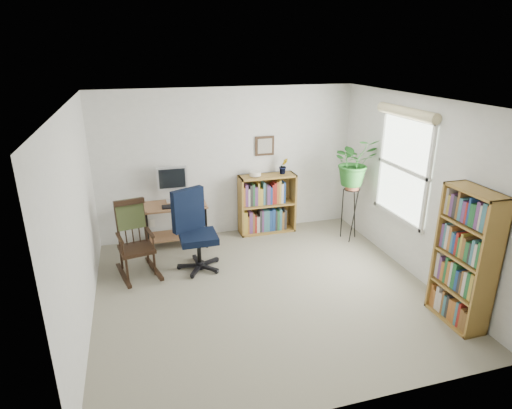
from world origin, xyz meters
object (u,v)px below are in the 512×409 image
object	(u,v)px
desk	(176,225)
office_chair	(198,231)
rocking_chair	(136,239)
low_bookshelf	(267,204)
tall_bookshelf	(465,258)

from	to	relation	value
desk	office_chair	world-z (taller)	office_chair
desk	rocking_chair	xyz separation A→B (m)	(-0.61, -0.80, 0.19)
desk	low_bookshelf	distance (m)	1.55
rocking_chair	low_bookshelf	xyz separation A→B (m)	(2.15, 0.92, -0.03)
desk	low_bookshelf	world-z (taller)	low_bookshelf
rocking_chair	tall_bookshelf	world-z (taller)	tall_bookshelf
office_chair	low_bookshelf	size ratio (longest dim) A/B	1.16
office_chair	rocking_chair	world-z (taller)	office_chair
office_chair	tall_bookshelf	size ratio (longest dim) A/B	0.73
tall_bookshelf	office_chair	bearing A→B (deg)	142.25
desk	low_bookshelf	size ratio (longest dim) A/B	0.96
office_chair	rocking_chair	distance (m)	0.84
rocking_chair	tall_bookshelf	distance (m)	4.06
desk	rocking_chair	world-z (taller)	rocking_chair
desk	rocking_chair	bearing A→B (deg)	-127.57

